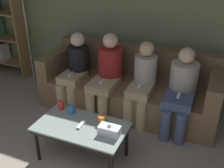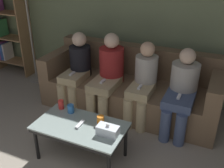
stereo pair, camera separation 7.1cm
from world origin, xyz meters
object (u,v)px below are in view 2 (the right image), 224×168
(tissue_box, at_px, (108,130))
(game_remote, at_px, (80,124))
(cup_far_center, at_px, (71,109))
(seated_person_left_end, at_px, (77,68))
(seated_person_right_end, at_px, (182,89))
(cup_near_right, at_px, (101,120))
(seated_person_mid_right, at_px, (143,81))
(coffee_table, at_px, (80,128))
(couch, at_px, (130,88))
(cup_near_left, at_px, (61,104))
(bookshelf, at_px, (5,27))
(seated_person_mid_left, at_px, (108,72))
(standing_lamp, at_px, (30,22))

(tissue_box, height_order, game_remote, tissue_box)
(cup_far_center, distance_m, seated_person_left_end, 0.98)
(seated_person_right_end, bearing_deg, cup_near_right, -126.23)
(cup_near_right, relative_size, seated_person_mid_right, 0.09)
(coffee_table, distance_m, cup_near_right, 0.24)
(seated_person_left_end, bearing_deg, couch, 15.99)
(coffee_table, height_order, seated_person_mid_right, seated_person_mid_right)
(couch, bearing_deg, cup_near_right, -85.68)
(seated_person_left_end, relative_size, seated_person_right_end, 1.02)
(cup_near_left, distance_m, bookshelf, 2.54)
(tissue_box, bearing_deg, game_remote, 175.78)
(seated_person_mid_left, bearing_deg, bookshelf, 167.42)
(standing_lamp, bearing_deg, seated_person_left_end, -19.01)
(cup_near_left, xyz_separation_m, cup_near_right, (0.56, -0.09, -0.01))
(coffee_table, height_order, seated_person_mid_left, seated_person_mid_left)
(cup_far_center, height_order, standing_lamp, standing_lamp)
(cup_near_right, distance_m, game_remote, 0.22)
(seated_person_mid_right, bearing_deg, cup_far_center, -123.73)
(coffee_table, distance_m, standing_lamp, 2.35)
(bookshelf, distance_m, standing_lamp, 0.78)
(seated_person_left_end, relative_size, seated_person_mid_right, 1.01)
(coffee_table, height_order, cup_near_right, cup_near_right)
(couch, xyz_separation_m, seated_person_mid_left, (-0.25, -0.22, 0.29))
(couch, bearing_deg, tissue_box, -79.60)
(couch, relative_size, bookshelf, 1.37)
(cup_near_right, distance_m, standing_lamp, 2.41)
(seated_person_mid_right, bearing_deg, seated_person_left_end, 179.69)
(game_remote, bearing_deg, tissue_box, -4.22)
(seated_person_mid_left, bearing_deg, seated_person_left_end, 179.58)
(bookshelf, height_order, seated_person_mid_left, bookshelf)
(game_remote, distance_m, seated_person_mid_right, 1.10)
(bookshelf, height_order, seated_person_mid_right, bookshelf)
(tissue_box, distance_m, seated_person_mid_left, 1.17)
(tissue_box, xyz_separation_m, seated_person_mid_left, (-0.49, 1.06, 0.11))
(bookshelf, relative_size, seated_person_right_end, 1.72)
(seated_person_mid_left, bearing_deg, coffee_table, -81.73)
(cup_far_center, bearing_deg, seated_person_mid_right, 56.27)
(standing_lamp, bearing_deg, game_remote, -38.99)
(cup_near_right, height_order, tissue_box, tissue_box)
(game_remote, bearing_deg, cup_far_center, 142.46)
(cup_far_center, xyz_separation_m, tissue_box, (0.56, -0.19, 0.00))
(cup_near_right, height_order, seated_person_mid_left, seated_person_mid_left)
(cup_near_right, bearing_deg, cup_near_left, 171.14)
(seated_person_left_end, bearing_deg, seated_person_right_end, -0.39)
(coffee_table, bearing_deg, couch, 85.32)
(standing_lamp, distance_m, seated_person_left_end, 1.25)
(seated_person_mid_right, bearing_deg, seated_person_right_end, -0.55)
(couch, xyz_separation_m, seated_person_right_end, (0.76, -0.23, 0.26))
(cup_near_left, distance_m, seated_person_right_end, 1.49)
(cup_far_center, bearing_deg, couch, 73.43)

